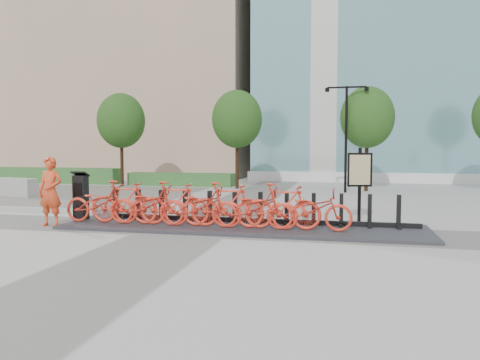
% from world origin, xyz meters
% --- Properties ---
extents(ground, '(120.00, 120.00, 0.00)m').
position_xyz_m(ground, '(0.00, 0.00, 0.00)').
color(ground, '#9E9E9E').
extents(gravel_patch, '(14.00, 14.00, 0.00)m').
position_xyz_m(gravel_patch, '(-10.00, 7.00, 0.01)').
color(gravel_patch, '#47453C').
rests_on(gravel_patch, ground).
extents(hedge_a, '(10.00, 1.40, 0.90)m').
position_xyz_m(hedge_a, '(-14.00, 13.50, 0.45)').
color(hedge_a, '#3C7133').
rests_on(hedge_a, ground).
extents(hedge_b, '(6.00, 1.20, 0.70)m').
position_xyz_m(hedge_b, '(-5.00, 13.20, 0.35)').
color(hedge_b, '#3C7133').
rests_on(hedge_b, ground).
extents(tree_0, '(2.60, 2.60, 5.10)m').
position_xyz_m(tree_0, '(-8.00, 12.00, 3.59)').
color(tree_0, '#311E0F').
rests_on(tree_0, ground).
extents(tree_1, '(2.60, 2.60, 5.10)m').
position_xyz_m(tree_1, '(-1.50, 12.00, 3.59)').
color(tree_1, '#311E0F').
rests_on(tree_1, ground).
extents(tree_2, '(2.60, 2.60, 5.10)m').
position_xyz_m(tree_2, '(5.00, 12.00, 3.59)').
color(tree_2, '#311E0F').
rests_on(tree_2, ground).
extents(streetlamp, '(2.00, 0.20, 5.00)m').
position_xyz_m(streetlamp, '(4.00, 11.00, 3.13)').
color(streetlamp, black).
rests_on(streetlamp, ground).
extents(dock_pad, '(9.60, 2.40, 0.08)m').
position_xyz_m(dock_pad, '(1.30, 0.30, 0.04)').
color(dock_pad, '#2E2E34').
rests_on(dock_pad, ground).
extents(dock_rail_posts, '(8.02, 0.50, 0.85)m').
position_xyz_m(dock_rail_posts, '(1.36, 0.77, 0.51)').
color(dock_rail_posts, black).
rests_on(dock_rail_posts, dock_pad).
extents(bike_0, '(2.00, 0.70, 1.05)m').
position_xyz_m(bike_0, '(-2.60, -0.05, 0.61)').
color(bike_0, red).
rests_on(bike_0, dock_pad).
extents(bike_1, '(1.94, 0.55, 1.17)m').
position_xyz_m(bike_1, '(-1.88, -0.05, 0.66)').
color(bike_1, red).
rests_on(bike_1, dock_pad).
extents(bike_2, '(2.00, 0.70, 1.05)m').
position_xyz_m(bike_2, '(-1.16, -0.05, 0.61)').
color(bike_2, red).
rests_on(bike_2, dock_pad).
extents(bike_3, '(1.94, 0.55, 1.17)m').
position_xyz_m(bike_3, '(-0.44, -0.05, 0.66)').
color(bike_3, red).
rests_on(bike_3, dock_pad).
extents(bike_4, '(2.00, 0.70, 1.05)m').
position_xyz_m(bike_4, '(0.28, -0.05, 0.61)').
color(bike_4, red).
rests_on(bike_4, dock_pad).
extents(bike_5, '(1.94, 0.55, 1.17)m').
position_xyz_m(bike_5, '(1.00, -0.05, 0.66)').
color(bike_5, red).
rests_on(bike_5, dock_pad).
extents(bike_6, '(2.00, 0.70, 1.05)m').
position_xyz_m(bike_6, '(1.72, -0.05, 0.61)').
color(bike_6, red).
rests_on(bike_6, dock_pad).
extents(bike_7, '(1.94, 0.55, 1.17)m').
position_xyz_m(bike_7, '(2.44, -0.05, 0.66)').
color(bike_7, red).
rests_on(bike_7, dock_pad).
extents(bike_8, '(2.00, 0.70, 1.05)m').
position_xyz_m(bike_8, '(3.16, -0.05, 0.61)').
color(bike_8, red).
rests_on(bike_8, dock_pad).
extents(kiosk, '(0.44, 0.38, 1.38)m').
position_xyz_m(kiosk, '(-3.43, 0.36, 0.74)').
color(kiosk, black).
rests_on(kiosk, dock_pad).
extents(worker_red, '(0.69, 0.46, 1.89)m').
position_xyz_m(worker_red, '(-3.86, -0.43, 0.94)').
color(worker_red, '#DC441F').
rests_on(worker_red, ground).
extents(jersey_barrier, '(2.15, 1.02, 0.80)m').
position_xyz_m(jersey_barrier, '(-9.99, 5.98, 0.40)').
color(jersey_barrier, '#9D9C93').
rests_on(jersey_barrier, ground).
extents(map_sign, '(0.70, 0.30, 2.13)m').
position_xyz_m(map_sign, '(4.38, 2.13, 1.41)').
color(map_sign, black).
rests_on(map_sign, ground).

